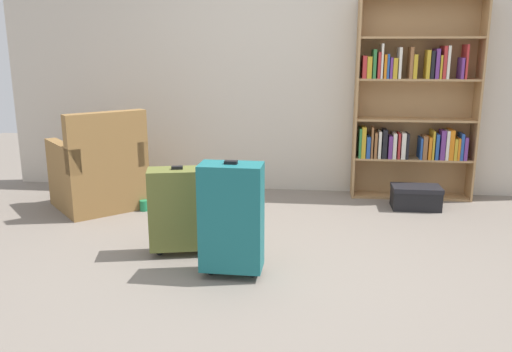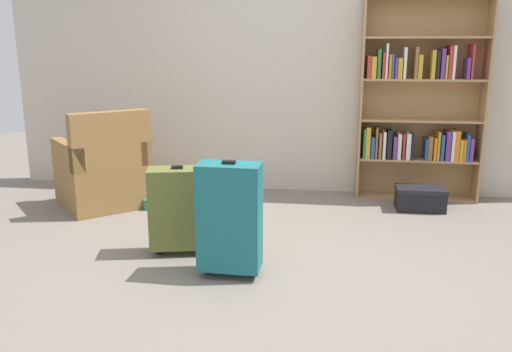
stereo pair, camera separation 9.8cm
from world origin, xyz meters
The scene contains 8 objects.
ground_plane centered at (0.00, 0.00, 0.00)m, with size 10.18×10.18×0.00m, color slate.
back_wall centered at (0.00, 1.98, 1.30)m, with size 5.82×0.10×2.60m, color beige.
bookshelf centered at (1.18, 1.80, 0.91)m, with size 1.13×0.25×1.88m.
armchair centered at (-1.67, 1.12, 0.32)m, with size 0.99×0.99×0.90m.
mug centered at (-1.24, 1.06, 0.05)m, with size 0.12×0.08×0.10m.
storage_box centered at (1.19, 1.40, 0.11)m, with size 0.43×0.26×0.21m.
suitcase_teal centered at (-0.24, -0.21, 0.39)m, with size 0.40×0.23×0.75m.
suitcase_olive centered at (-0.67, 0.11, 0.33)m, with size 0.45×0.30×0.64m.
Camera 2 is at (0.36, -3.30, 1.43)m, focal length 36.71 mm.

